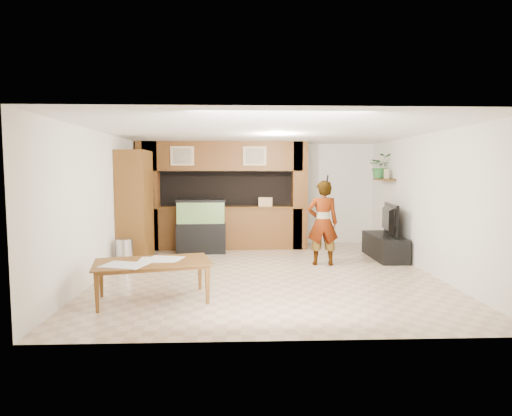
{
  "coord_description": "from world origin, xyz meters",
  "views": [
    {
      "loc": [
        -0.51,
        -7.88,
        1.91
      ],
      "look_at": [
        -0.18,
        0.6,
        1.16
      ],
      "focal_mm": 30.0,
      "sensor_mm": 36.0,
      "label": 1
    }
  ],
  "objects_px": {
    "television": "(385,219)",
    "person": "(323,223)",
    "dining_table": "(153,281)",
    "aquarium": "(201,227)",
    "pantry_cabinet": "(135,206)"
  },
  "relations": [
    {
      "from": "aquarium",
      "to": "dining_table",
      "type": "relative_size",
      "value": 0.75
    },
    {
      "from": "pantry_cabinet",
      "to": "television",
      "type": "distance_m",
      "value": 5.36
    },
    {
      "from": "person",
      "to": "dining_table",
      "type": "height_order",
      "value": "person"
    },
    {
      "from": "television",
      "to": "pantry_cabinet",
      "type": "bearing_deg",
      "value": 98.78
    },
    {
      "from": "television",
      "to": "person",
      "type": "xyz_separation_m",
      "value": [
        -1.49,
        -0.6,
        0.0
      ]
    },
    {
      "from": "aquarium",
      "to": "person",
      "type": "bearing_deg",
      "value": -29.28
    },
    {
      "from": "aquarium",
      "to": "television",
      "type": "relative_size",
      "value": 1.04
    },
    {
      "from": "pantry_cabinet",
      "to": "aquarium",
      "type": "height_order",
      "value": "pantry_cabinet"
    },
    {
      "from": "pantry_cabinet",
      "to": "person",
      "type": "xyz_separation_m",
      "value": [
        3.86,
        -0.51,
        -0.31
      ]
    },
    {
      "from": "pantry_cabinet",
      "to": "dining_table",
      "type": "xyz_separation_m",
      "value": [
        0.92,
        -2.81,
        -0.87
      ]
    },
    {
      "from": "television",
      "to": "person",
      "type": "distance_m",
      "value": 1.6
    },
    {
      "from": "television",
      "to": "dining_table",
      "type": "bearing_deg",
      "value": 131.02
    },
    {
      "from": "person",
      "to": "dining_table",
      "type": "xyz_separation_m",
      "value": [
        -2.95,
        -2.3,
        -0.56
      ]
    },
    {
      "from": "person",
      "to": "aquarium",
      "type": "bearing_deg",
      "value": -24.67
    },
    {
      "from": "aquarium",
      "to": "television",
      "type": "distance_m",
      "value": 4.12
    }
  ]
}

